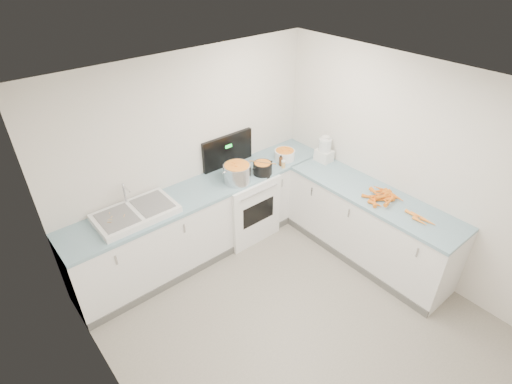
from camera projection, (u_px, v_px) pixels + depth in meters
floor at (300, 328)px, 4.25m from camera, size 3.50×4.00×0.00m
ceiling at (322, 103)px, 2.88m from camera, size 3.50×4.00×0.00m
wall_back at (190, 156)px, 4.85m from camera, size 3.50×0.00×2.50m
wall_left at (124, 347)px, 2.63m from camera, size 0.00×4.00×2.50m
wall_right at (417, 173)px, 4.50m from camera, size 0.00×4.00×2.50m
counter_back at (208, 218)px, 5.08m from camera, size 3.50×0.62×0.94m
counter_right at (368, 225)px, 4.96m from camera, size 0.62×2.20×0.94m
stove at (242, 203)px, 5.37m from camera, size 0.76×0.65×1.36m
sink at (136, 213)px, 4.32m from camera, size 0.86×0.52×0.31m
steel_pot at (237, 174)px, 4.88m from camera, size 0.39×0.39×0.25m
black_pot at (263, 169)px, 5.06m from camera, size 0.28×0.28×0.17m
wooden_spoon at (263, 162)px, 5.01m from camera, size 0.22×0.29×0.01m
mixing_bowl at (285, 155)px, 5.39m from camera, size 0.33×0.33×0.13m
extract_bottle at (281, 161)px, 5.25m from camera, size 0.05×0.05×0.12m
spice_jar at (283, 165)px, 5.20m from camera, size 0.05×0.05×0.09m
food_processor at (324, 150)px, 5.30m from camera, size 0.18×0.22×0.36m
carrot_pile at (383, 196)px, 4.60m from camera, size 0.42×0.41×0.09m
peeled_carrots at (419, 218)px, 4.28m from camera, size 0.13×0.35×0.04m
peelings at (115, 217)px, 4.20m from camera, size 0.21×0.19×0.01m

